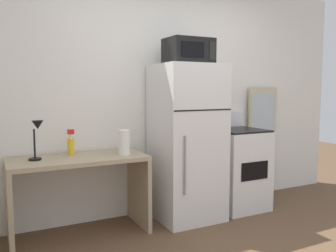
{
  "coord_description": "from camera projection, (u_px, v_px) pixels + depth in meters",
  "views": [
    {
      "loc": [
        -1.74,
        -1.9,
        1.38
      ],
      "look_at": [
        -0.23,
        1.1,
        1.03
      ],
      "focal_mm": 37.75,
      "sensor_mm": 36.0,
      "label": 1
    }
  ],
  "objects": [
    {
      "name": "desk",
      "position": [
        79.0,
        180.0,
        3.29
      ],
      "size": [
        1.24,
        0.56,
        0.75
      ],
      "color": "tan",
      "rests_on": "ground"
    },
    {
      "name": "refrigerator",
      "position": [
        187.0,
        142.0,
        3.73
      ],
      "size": [
        0.66,
        0.66,
        1.63
      ],
      "color": "white",
      "rests_on": "ground"
    },
    {
      "name": "leaning_mirror",
      "position": [
        262.0,
        142.0,
        4.56
      ],
      "size": [
        0.44,
        0.03,
        1.4
      ],
      "color": "#C6B793",
      "rests_on": "ground"
    },
    {
      "name": "microwave",
      "position": [
        188.0,
        51.0,
        3.61
      ],
      "size": [
        0.46,
        0.35,
        0.26
      ],
      "color": "black",
      "rests_on": "refrigerator"
    },
    {
      "name": "wall_back_white",
      "position": [
        163.0,
        96.0,
        3.98
      ],
      "size": [
        5.0,
        0.1,
        2.6
      ],
      "primitive_type": "cube",
      "color": "white",
      "rests_on": "ground"
    },
    {
      "name": "paper_towel_roll",
      "position": [
        124.0,
        142.0,
        3.38
      ],
      "size": [
        0.11,
        0.11,
        0.24
      ],
      "primitive_type": "cylinder",
      "color": "white",
      "rests_on": "desk"
    },
    {
      "name": "desk_lamp",
      "position": [
        37.0,
        133.0,
        3.1
      ],
      "size": [
        0.14,
        0.12,
        0.35
      ],
      "color": "black",
      "rests_on": "desk"
    },
    {
      "name": "oven_range",
      "position": [
        237.0,
        168.0,
        4.09
      ],
      "size": [
        0.57,
        0.61,
        1.1
      ],
      "color": "white",
      "rests_on": "ground"
    },
    {
      "name": "spray_bottle",
      "position": [
        71.0,
        145.0,
        3.34
      ],
      "size": [
        0.06,
        0.06,
        0.25
      ],
      "color": "yellow",
      "rests_on": "desk"
    }
  ]
}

